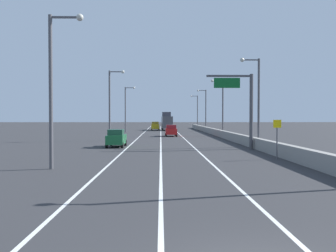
{
  "coord_description": "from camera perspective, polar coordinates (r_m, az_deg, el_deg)",
  "views": [
    {
      "loc": [
        -2.0,
        -7.24,
        3.2
      ],
      "look_at": [
        -0.86,
        50.41,
        1.78
      ],
      "focal_mm": 38.82,
      "sensor_mm": 36.0,
      "label": 1
    }
  ],
  "objects": [
    {
      "name": "ground_plane",
      "position": [
        71.34,
        0.47,
        -1.17
      ],
      "size": [
        320.0,
        320.0,
        0.0
      ],
      "primitive_type": "plane",
      "color": "#2D2D30"
    },
    {
      "name": "lane_stripe_left",
      "position": [
        62.42,
        -4.35,
        -1.53
      ],
      "size": [
        0.16,
        130.0,
        0.0
      ],
      "primitive_type": "cube",
      "color": "silver",
      "rests_on": "ground_plane"
    },
    {
      "name": "lane_stripe_center",
      "position": [
        62.33,
        -1.13,
        -1.54
      ],
      "size": [
        0.16,
        130.0,
        0.0
      ],
      "primitive_type": "cube",
      "color": "silver",
      "rests_on": "ground_plane"
    },
    {
      "name": "lane_stripe_right",
      "position": [
        62.42,
        2.08,
        -1.53
      ],
      "size": [
        0.16,
        130.0,
        0.0
      ],
      "primitive_type": "cube",
      "color": "silver",
      "rests_on": "ground_plane"
    },
    {
      "name": "jersey_barrier_right",
      "position": [
        48.29,
        10.4,
        -1.76
      ],
      "size": [
        0.6,
        120.0,
        1.1
      ],
      "primitive_type": "cube",
      "color": "gray",
      "rests_on": "ground_plane"
    },
    {
      "name": "overhead_sign_gantry",
      "position": [
        37.07,
        11.84,
        3.74
      ],
      "size": [
        4.68,
        0.36,
        7.5
      ],
      "color": "#47474C",
      "rests_on": "ground_plane"
    },
    {
      "name": "speed_advisory_sign",
      "position": [
        28.49,
        16.76,
        -1.55
      ],
      "size": [
        0.6,
        0.11,
        3.0
      ],
      "color": "#4C4C51",
      "rests_on": "ground_plane"
    },
    {
      "name": "lamp_post_right_second",
      "position": [
        39.97,
        13.68,
        4.66
      ],
      "size": [
        2.14,
        0.44,
        9.51
      ],
      "color": "#4C4C51",
      "rests_on": "ground_plane"
    },
    {
      "name": "lamp_post_right_third",
      "position": [
        61.64,
        8.36,
        3.53
      ],
      "size": [
        2.14,
        0.44,
        9.51
      ],
      "color": "#4C4C51",
      "rests_on": "ground_plane"
    },
    {
      "name": "lamp_post_right_fourth",
      "position": [
        83.57,
        5.78,
        2.97
      ],
      "size": [
        2.14,
        0.44,
        9.51
      ],
      "color": "#4C4C51",
      "rests_on": "ground_plane"
    },
    {
      "name": "lamp_post_right_fifth",
      "position": [
        105.64,
        4.5,
        2.65
      ],
      "size": [
        2.14,
        0.44,
        9.51
      ],
      "color": "#4C4C51",
      "rests_on": "ground_plane"
    },
    {
      "name": "lamp_post_left_near",
      "position": [
        23.43,
        -17.31,
        6.97
      ],
      "size": [
        2.14,
        0.44,
        9.51
      ],
      "color": "#4C4C51",
      "rests_on": "ground_plane"
    },
    {
      "name": "lamp_post_left_mid",
      "position": [
        49.51,
        -8.85,
        4.05
      ],
      "size": [
        2.14,
        0.44,
        9.51
      ],
      "color": "#4C4C51",
      "rests_on": "ground_plane"
    },
    {
      "name": "lamp_post_left_far",
      "position": [
        75.99,
        -6.51,
        3.13
      ],
      "size": [
        2.14,
        0.44,
        9.51
      ],
      "color": "#4C4C51",
      "rests_on": "ground_plane"
    },
    {
      "name": "car_yellow_0",
      "position": [
        88.76,
        -2.02,
        0.01
      ],
      "size": [
        2.0,
        4.05,
        2.08
      ],
      "color": "gold",
      "rests_on": "ground_plane"
    },
    {
      "name": "car_green_1",
      "position": [
        39.25,
        -8.11,
        -1.91
      ],
      "size": [
        1.86,
        4.09,
        1.89
      ],
      "color": "#196033",
      "rests_on": "ground_plane"
    },
    {
      "name": "car_red_2",
      "position": [
        60.52,
        0.47,
        -0.73
      ],
      "size": [
        1.97,
        4.17,
        1.9
      ],
      "color": "red",
      "rests_on": "ground_plane"
    },
    {
      "name": "box_truck",
      "position": [
        88.84,
        -0.19,
        0.67
      ],
      "size": [
        2.73,
        9.56,
        4.47
      ],
      "color": "#4C4C51",
      "rests_on": "ground_plane"
    }
  ]
}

